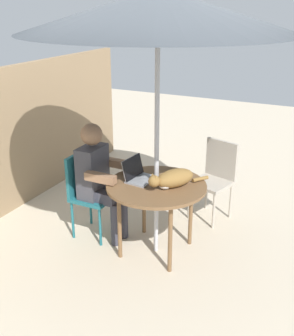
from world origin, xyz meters
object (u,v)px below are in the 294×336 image
object	(u,v)px
patio_umbrella	(158,11)
chair_occupied	(87,188)
person_seated	(99,175)
chair_empty	(216,174)
patio_table	(156,191)
cat	(173,179)
laptop	(137,173)

from	to	relation	value
patio_umbrella	chair_occupied	world-z (taller)	patio_umbrella
patio_umbrella	person_seated	world-z (taller)	patio_umbrella
patio_umbrella	chair_occupied	distance (m)	1.92
chair_empty	patio_umbrella	bearing A→B (deg)	162.94
patio_table	cat	bearing A→B (deg)	-85.85
chair_empty	patio_table	bearing A→B (deg)	162.94
person_seated	chair_occupied	bearing A→B (deg)	90.00
patio_table	laptop	size ratio (longest dim) A/B	2.98
patio_table	chair_empty	xyz separation A→B (m)	(0.97, -0.30, -0.13)
chair_occupied	person_seated	world-z (taller)	person_seated
patio_umbrella	cat	distance (m)	1.48
patio_umbrella	person_seated	bearing A→B (deg)	90.00
patio_table	patio_umbrella	world-z (taller)	patio_umbrella
patio_umbrella	cat	size ratio (longest dim) A/B	4.46
patio_table	laptop	xyz separation A→B (m)	(0.03, 0.22, 0.13)
person_seated	patio_umbrella	bearing A→B (deg)	-90.00
person_seated	cat	world-z (taller)	person_seated
patio_table	patio_umbrella	size ratio (longest dim) A/B	0.39
chair_occupied	chair_empty	xyz separation A→B (m)	(0.97, -1.10, 0.00)
chair_occupied	cat	size ratio (longest dim) A/B	1.64
patio_table	cat	world-z (taller)	cat
patio_umbrella	chair_empty	bearing A→B (deg)	-17.06
patio_table	chair_empty	size ratio (longest dim) A/B	1.07
cat	patio_umbrella	bearing A→B (deg)	94.15
cat	chair_occupied	bearing A→B (deg)	90.69
patio_table	person_seated	size ratio (longest dim) A/B	0.77
laptop	cat	xyz separation A→B (m)	(-0.02, -0.38, 0.02)
patio_table	patio_umbrella	distance (m)	1.62
patio_table	chair_empty	world-z (taller)	chair_empty
patio_table	chair_occupied	bearing A→B (deg)	90.00
chair_occupied	laptop	xyz separation A→B (m)	(0.03, -0.59, 0.26)
patio_umbrella	chair_occupied	bearing A→B (deg)	90.00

